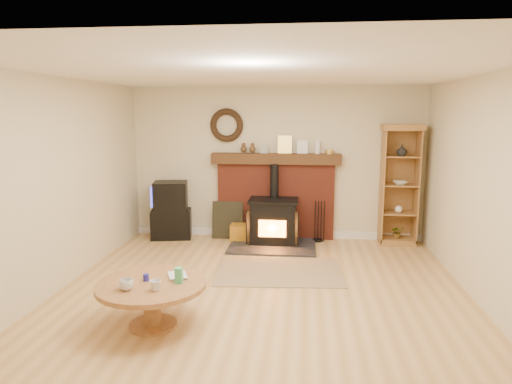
# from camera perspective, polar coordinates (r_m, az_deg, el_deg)

# --- Properties ---
(ground) EXTENTS (5.50, 5.50, 0.00)m
(ground) POSITION_cam_1_polar(r_m,az_deg,el_deg) (5.54, 0.54, -13.14)
(ground) COLOR #B6884B
(ground) RESTS_ON ground
(room_shell) EXTENTS (5.02, 5.52, 2.61)m
(room_shell) POSITION_cam_1_polar(r_m,az_deg,el_deg) (5.21, 0.48, 4.93)
(room_shell) COLOR beige
(room_shell) RESTS_ON ground
(chimney_breast) EXTENTS (2.20, 0.22, 1.78)m
(chimney_breast) POSITION_cam_1_polar(r_m,az_deg,el_deg) (7.87, 2.48, -0.07)
(chimney_breast) COLOR maroon
(chimney_breast) RESTS_ON ground
(wood_stove) EXTENTS (1.40, 1.00, 1.31)m
(wood_stove) POSITION_cam_1_polar(r_m,az_deg,el_deg) (7.58, 2.18, -3.82)
(wood_stove) COLOR black
(wood_stove) RESTS_ON ground
(area_rug) EXTENTS (1.78, 1.29, 0.01)m
(area_rug) POSITION_cam_1_polar(r_m,az_deg,el_deg) (6.39, 2.89, -9.89)
(area_rug) COLOR brown
(area_rug) RESTS_ON ground
(tv_unit) EXTENTS (0.75, 0.59, 0.99)m
(tv_unit) POSITION_cam_1_polar(r_m,az_deg,el_deg) (8.06, -10.57, -2.36)
(tv_unit) COLOR black
(tv_unit) RESTS_ON ground
(curio_cabinet) EXTENTS (0.64, 0.46, 1.98)m
(curio_cabinet) POSITION_cam_1_polar(r_m,az_deg,el_deg) (7.87, 17.44, 0.87)
(curio_cabinet) COLOR olive
(curio_cabinet) RESTS_ON ground
(firelog_box) EXTENTS (0.47, 0.30, 0.29)m
(firelog_box) POSITION_cam_1_polar(r_m,az_deg,el_deg) (7.81, -1.50, -5.10)
(firelog_box) COLOR #C7D818
(firelog_box) RESTS_ON ground
(leaning_painting) EXTENTS (0.54, 0.14, 0.64)m
(leaning_painting) POSITION_cam_1_polar(r_m,az_deg,el_deg) (7.95, -3.57, -3.50)
(leaning_painting) COLOR black
(leaning_painting) RESTS_ON ground
(fire_tools) EXTENTS (0.19, 0.16, 0.70)m
(fire_tools) POSITION_cam_1_polar(r_m,az_deg,el_deg) (7.84, 7.81, -5.04)
(fire_tools) COLOR black
(fire_tools) RESTS_ON ground
(coffee_table) EXTENTS (1.12, 1.12, 0.63)m
(coffee_table) POSITION_cam_1_polar(r_m,az_deg,el_deg) (4.86, -12.92, -11.95)
(coffee_table) COLOR brown
(coffee_table) RESTS_ON ground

